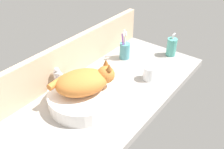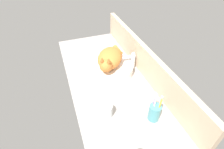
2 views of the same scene
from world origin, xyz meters
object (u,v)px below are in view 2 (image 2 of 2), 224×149
at_px(sink_basin, 110,68).
at_px(water_glass, 107,111).
at_px(cat, 110,59).
at_px(faucet, 132,60).
at_px(toothbrush_cup, 154,112).

bearing_deg(sink_basin, water_glass, -21.84).
distance_m(cat, faucet, 0.19).
bearing_deg(water_glass, faucet, 138.97).
relative_size(faucet, toothbrush_cup, 0.73).
height_order(sink_basin, faucet, faucet).
height_order(sink_basin, cat, cat).
relative_size(cat, toothbrush_cup, 1.62).
relative_size(sink_basin, cat, 1.14).
relative_size(sink_basin, toothbrush_cup, 1.84).
height_order(cat, toothbrush_cup, cat).
xyz_separation_m(sink_basin, toothbrush_cup, (0.48, 0.09, 0.02)).
bearing_deg(cat, sink_basin, 151.99).
bearing_deg(sink_basin, toothbrush_cup, 10.89).
height_order(faucet, water_glass, faucet).
height_order(toothbrush_cup, water_glass, toothbrush_cup).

